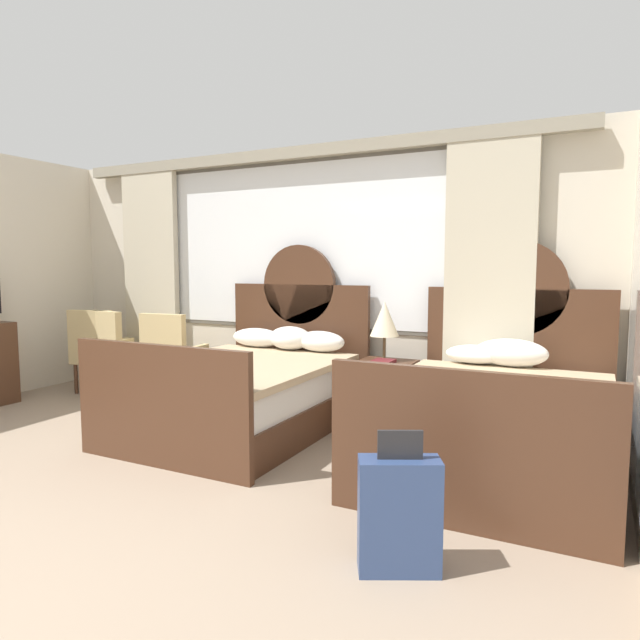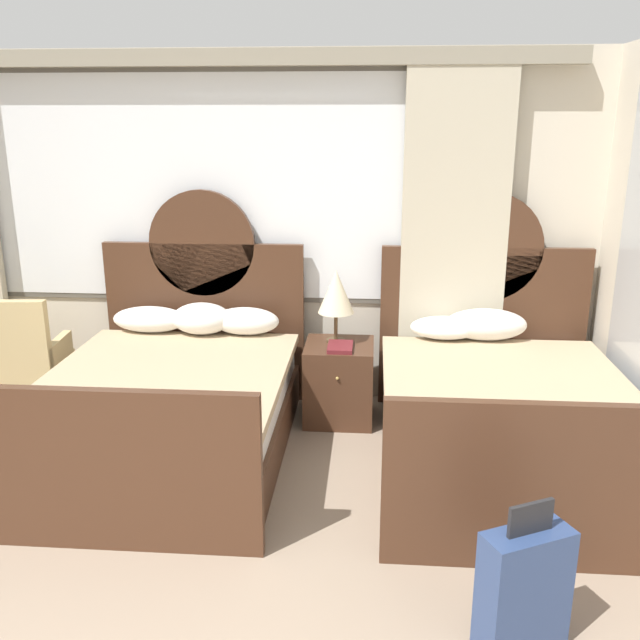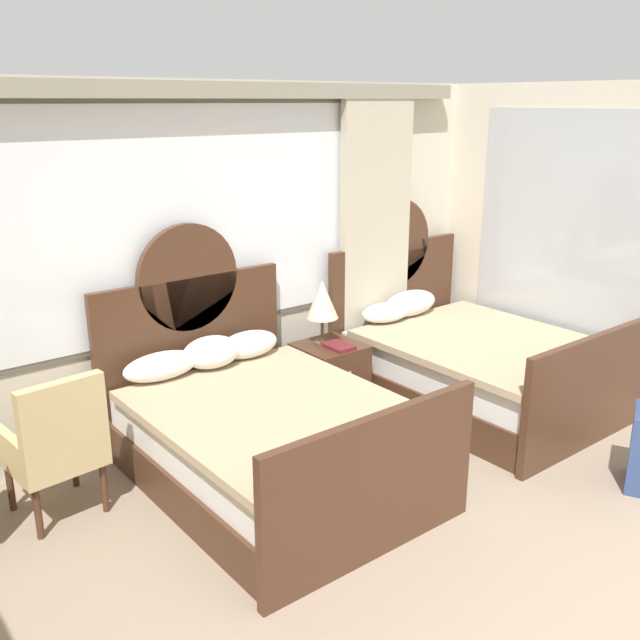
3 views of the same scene
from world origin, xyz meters
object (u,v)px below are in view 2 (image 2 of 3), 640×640
at_px(table_lamp_on_nightstand, 336,293).
at_px(bed_near_mirror, 501,413).
at_px(nightstand_between_beds, 339,382).
at_px(book_on_nightstand, 340,347).
at_px(armchair_by_window_left, 22,355).
at_px(bed_near_window, 173,402).
at_px(suitcase_on_floor, 524,589).

bearing_deg(table_lamp_on_nightstand, bed_near_mirror, -31.88).
height_order(bed_near_mirror, nightstand_between_beds, bed_near_mirror).
bearing_deg(book_on_nightstand, nightstand_between_beds, 96.33).
xyz_separation_m(book_on_nightstand, armchair_by_window_left, (-2.36, -0.09, -0.09)).
bearing_deg(bed_near_window, book_on_nightstand, 25.39).
distance_m(bed_near_window, book_on_nightstand, 1.24).
relative_size(bed_near_mirror, table_lamp_on_nightstand, 3.93).
bearing_deg(suitcase_on_floor, armchair_by_window_left, 147.18).
xyz_separation_m(bed_near_mirror, book_on_nightstand, (-1.07, 0.53, 0.25)).
xyz_separation_m(bed_near_window, book_on_nightstand, (1.10, 0.52, 0.24)).
bearing_deg(bed_near_mirror, nightstand_between_beds, 149.71).
xyz_separation_m(bed_near_mirror, nightstand_between_beds, (-1.08, 0.63, -0.06)).
distance_m(bed_near_window, table_lamp_on_nightstand, 1.40).
relative_size(bed_near_window, armchair_by_window_left, 2.23).
distance_m(bed_near_window, armchair_by_window_left, 1.34).
distance_m(bed_near_mirror, nightstand_between_beds, 1.26).
xyz_separation_m(nightstand_between_beds, table_lamp_on_nightstand, (-0.03, 0.06, 0.68)).
bearing_deg(table_lamp_on_nightstand, armchair_by_window_left, -173.77).
bearing_deg(suitcase_on_floor, book_on_nightstand, 112.17).
bearing_deg(bed_near_mirror, bed_near_window, 179.73).
distance_m(bed_near_window, bed_near_mirror, 2.17).
bearing_deg(suitcase_on_floor, bed_near_mirror, 83.71).
height_order(bed_near_window, table_lamp_on_nightstand, bed_near_window).
height_order(table_lamp_on_nightstand, armchair_by_window_left, table_lamp_on_nightstand).
bearing_deg(book_on_nightstand, table_lamp_on_nightstand, 104.32).
height_order(bed_near_window, bed_near_mirror, same).
distance_m(bed_near_window, nightstand_between_beds, 1.26).
xyz_separation_m(bed_near_window, suitcase_on_floor, (1.99, -1.66, -0.08)).
distance_m(bed_near_mirror, book_on_nightstand, 1.22).
bearing_deg(book_on_nightstand, armchair_by_window_left, -177.78).
relative_size(nightstand_between_beds, book_on_nightstand, 2.28).
relative_size(bed_near_mirror, book_on_nightstand, 8.30).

